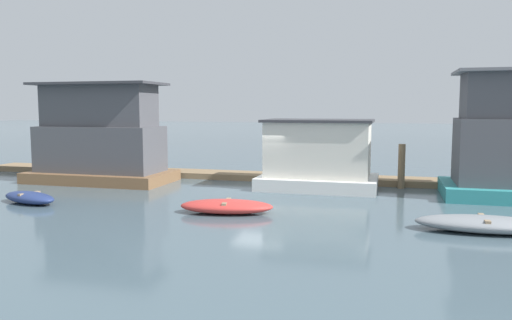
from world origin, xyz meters
The scene contains 10 objects.
ground_plane centered at (0.00, 0.00, 0.00)m, with size 200.00×200.00×0.00m, color #475B66.
dock_walkway centered at (0.00, 2.67, 0.15)m, with size 33.80×1.81×0.30m, color #846B4C.
houseboat_brown centered at (-8.26, -0.33, 2.15)m, with size 7.07×3.57×4.94m.
houseboat_white centered at (2.56, 0.54, 1.50)m, with size 5.36×3.60×3.18m.
dinghy_navy centered at (-7.78, -6.10, 0.23)m, with size 2.90×1.77×0.46m.
dinghy_red centered at (0.22, -5.78, 0.24)m, with size 3.48×1.89×0.48m.
dinghy_grey centered at (8.55, -6.31, 0.25)m, with size 4.02×1.52×0.50m.
mooring_post_near_left centered at (1.08, 1.52, 0.91)m, with size 0.21×0.21×1.83m, color brown.
mooring_post_centre centered at (6.27, 1.52, 1.03)m, with size 0.31×0.31×2.05m, color #846B4C.
mooring_post_near_right centered at (3.69, 1.52, 0.74)m, with size 0.32×0.32×1.47m, color brown.
Camera 1 is at (5.82, -22.26, 3.74)m, focal length 35.00 mm.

